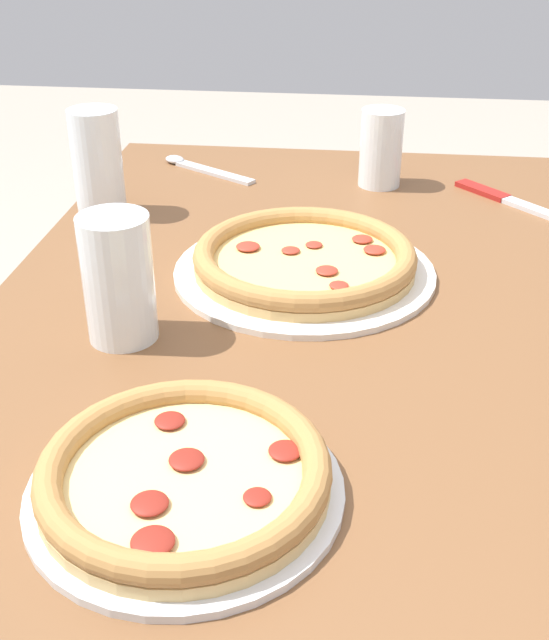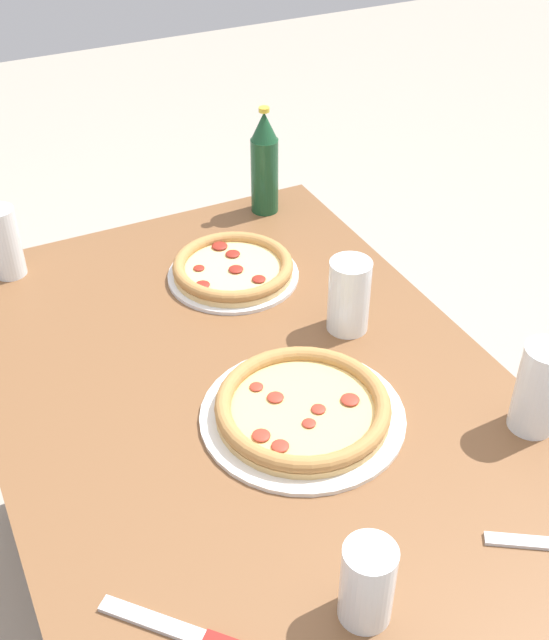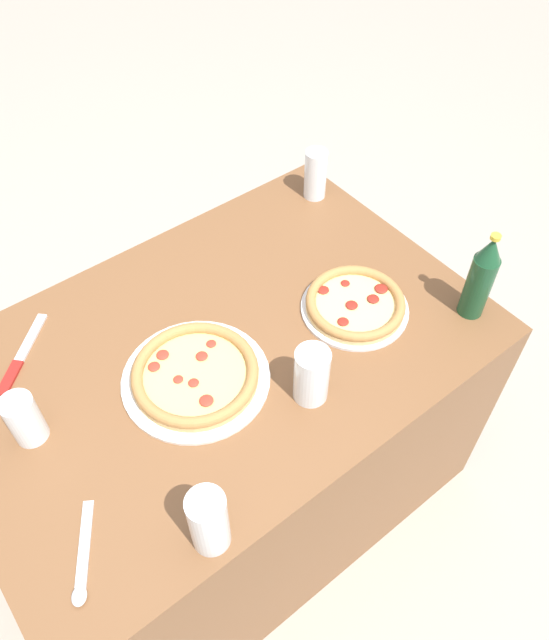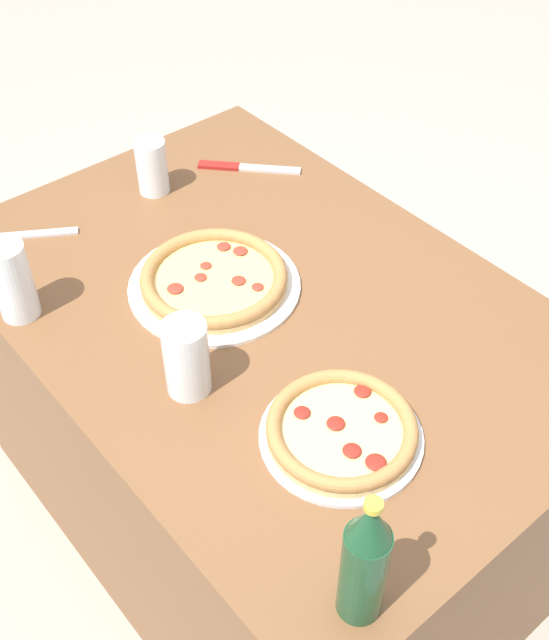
{
  "view_description": "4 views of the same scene",
  "coord_description": "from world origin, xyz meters",
  "px_view_note": "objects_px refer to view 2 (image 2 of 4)",
  "views": [
    {
      "loc": [
        -0.82,
        -0.02,
        1.18
      ],
      "look_at": [
        -0.09,
        0.06,
        0.76
      ],
      "focal_mm": 45.0,
      "sensor_mm": 36.0,
      "label": 1
    },
    {
      "loc": [
        0.92,
        -0.41,
        1.63
      ],
      "look_at": [
        -0.08,
        0.08,
        0.79
      ],
      "focal_mm": 45.0,
      "sensor_mm": 36.0,
      "label": 2
    },
    {
      "loc": [
        0.45,
        0.79,
        1.88
      ],
      "look_at": [
        -0.12,
        0.05,
        0.78
      ],
      "focal_mm": 35.0,
      "sensor_mm": 36.0,
      "label": 3
    },
    {
      "loc": [
        -0.87,
        0.7,
        1.76
      ],
      "look_at": [
        -0.09,
        0.05,
        0.78
      ],
      "focal_mm": 45.0,
      "sensor_mm": 36.0,
      "label": 4
    }
  ],
  "objects_px": {
    "pizza_pepperoni": "(233,269)",
    "glass_orange_juice": "(538,391)",
    "glass_iced_tea": "(349,299)",
    "beer_bottle": "(264,163)",
    "knife": "(195,636)",
    "glass_lemonade": "(5,244)",
    "glass_mango_juice": "(367,586)",
    "pizza_margherita": "(303,409)"
  },
  "relations": [
    {
      "from": "pizza_pepperoni",
      "to": "glass_orange_juice",
      "type": "xyz_separation_m",
      "value": [
        0.6,
        0.26,
        0.05
      ]
    },
    {
      "from": "glass_iced_tea",
      "to": "beer_bottle",
      "type": "height_order",
      "value": "beer_bottle"
    },
    {
      "from": "knife",
      "to": "beer_bottle",
      "type": "bearing_deg",
      "value": 149.78
    },
    {
      "from": "glass_lemonade",
      "to": "glass_iced_tea",
      "type": "xyz_separation_m",
      "value": [
        0.46,
        0.52,
        -0.0
      ]
    },
    {
      "from": "glass_iced_tea",
      "to": "knife",
      "type": "height_order",
      "value": "glass_iced_tea"
    },
    {
      "from": "glass_mango_juice",
      "to": "knife",
      "type": "relative_size",
      "value": 0.65
    },
    {
      "from": "pizza_pepperoni",
      "to": "knife",
      "type": "xyz_separation_m",
      "value": [
        0.71,
        -0.36,
        -0.02
      ]
    },
    {
      "from": "pizza_margherita",
      "to": "glass_lemonade",
      "type": "relative_size",
      "value": 2.26
    },
    {
      "from": "glass_iced_tea",
      "to": "glass_mango_juice",
      "type": "height_order",
      "value": "glass_iced_tea"
    },
    {
      "from": "glass_orange_juice",
      "to": "glass_mango_juice",
      "type": "xyz_separation_m",
      "value": [
        0.17,
        -0.41,
        -0.02
      ]
    },
    {
      "from": "pizza_margherita",
      "to": "pizza_pepperoni",
      "type": "distance_m",
      "value": 0.43
    },
    {
      "from": "pizza_pepperoni",
      "to": "knife",
      "type": "height_order",
      "value": "pizza_pepperoni"
    },
    {
      "from": "pizza_pepperoni",
      "to": "pizza_margherita",
      "type": "bearing_deg",
      "value": -8.64
    },
    {
      "from": "glass_iced_tea",
      "to": "beer_bottle",
      "type": "relative_size",
      "value": 0.58
    },
    {
      "from": "pizza_margherita",
      "to": "glass_mango_juice",
      "type": "bearing_deg",
      "value": -15.19
    },
    {
      "from": "glass_mango_juice",
      "to": "glass_lemonade",
      "type": "bearing_deg",
      "value": -166.12
    },
    {
      "from": "glass_orange_juice",
      "to": "glass_lemonade",
      "type": "bearing_deg",
      "value": -140.98
    },
    {
      "from": "pizza_pepperoni",
      "to": "glass_mango_juice",
      "type": "distance_m",
      "value": 0.79
    },
    {
      "from": "glass_iced_tea",
      "to": "knife",
      "type": "relative_size",
      "value": 0.75
    },
    {
      "from": "pizza_margherita",
      "to": "glass_orange_juice",
      "type": "distance_m",
      "value": 0.37
    },
    {
      "from": "pizza_margherita",
      "to": "knife",
      "type": "bearing_deg",
      "value": -46.48
    },
    {
      "from": "pizza_margherita",
      "to": "glass_orange_juice",
      "type": "xyz_separation_m",
      "value": [
        0.18,
        0.32,
        0.05
      ]
    },
    {
      "from": "pizza_margherita",
      "to": "glass_iced_tea",
      "type": "relative_size",
      "value": 2.34
    },
    {
      "from": "beer_bottle",
      "to": "glass_mango_juice",
      "type": "bearing_deg",
      "value": -18.69
    },
    {
      "from": "pizza_margherita",
      "to": "glass_iced_tea",
      "type": "distance_m",
      "value": 0.26
    },
    {
      "from": "beer_bottle",
      "to": "glass_lemonade",
      "type": "bearing_deg",
      "value": -89.09
    },
    {
      "from": "glass_orange_juice",
      "to": "glass_iced_tea",
      "type": "height_order",
      "value": "glass_orange_juice"
    },
    {
      "from": "glass_mango_juice",
      "to": "knife",
      "type": "xyz_separation_m",
      "value": [
        -0.06,
        -0.21,
        -0.05
      ]
    },
    {
      "from": "glass_lemonade",
      "to": "beer_bottle",
      "type": "distance_m",
      "value": 0.58
    },
    {
      "from": "glass_iced_tea",
      "to": "beer_bottle",
      "type": "bearing_deg",
      "value": 173.37
    },
    {
      "from": "pizza_margherita",
      "to": "beer_bottle",
      "type": "distance_m",
      "value": 0.69
    },
    {
      "from": "glass_lemonade",
      "to": "knife",
      "type": "distance_m",
      "value": 0.92
    },
    {
      "from": "pizza_pepperoni",
      "to": "glass_mango_juice",
      "type": "xyz_separation_m",
      "value": [
        0.77,
        -0.16,
        0.04
      ]
    },
    {
      "from": "pizza_pepperoni",
      "to": "glass_lemonade",
      "type": "distance_m",
      "value": 0.46
    },
    {
      "from": "glass_iced_tea",
      "to": "glass_mango_juice",
      "type": "bearing_deg",
      "value": -28.19
    },
    {
      "from": "glass_orange_juice",
      "to": "glass_iced_tea",
      "type": "xyz_separation_m",
      "value": [
        -0.35,
        -0.13,
        -0.01
      ]
    },
    {
      "from": "glass_lemonade",
      "to": "beer_bottle",
      "type": "bearing_deg",
      "value": 90.91
    },
    {
      "from": "beer_bottle",
      "to": "knife",
      "type": "relative_size",
      "value": 1.3
    },
    {
      "from": "glass_iced_tea",
      "to": "knife",
      "type": "distance_m",
      "value": 0.67
    },
    {
      "from": "pizza_pepperoni",
      "to": "beer_bottle",
      "type": "height_order",
      "value": "beer_bottle"
    },
    {
      "from": "glass_lemonade",
      "to": "glass_mango_juice",
      "type": "height_order",
      "value": "glass_lemonade"
    },
    {
      "from": "glass_lemonade",
      "to": "beer_bottle",
      "type": "height_order",
      "value": "beer_bottle"
    }
  ]
}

